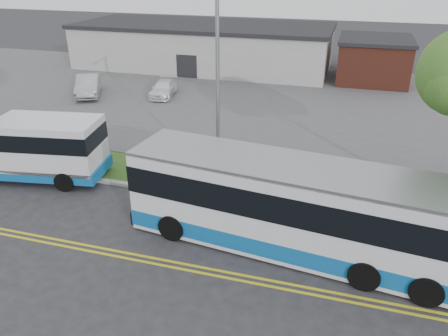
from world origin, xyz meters
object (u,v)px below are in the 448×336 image
(pedestrian, at_px, (34,148))
(parked_car_b, at_px, (164,88))
(streetlight_near, at_px, (217,80))
(parked_car_a, at_px, (88,85))
(shuttle_bus, at_px, (35,147))
(transit_bus, at_px, (292,207))

(pedestrian, xyz_separation_m, parked_car_b, (1.44, 13.99, -0.30))
(streetlight_near, xyz_separation_m, parked_car_a, (-14.63, 11.65, -4.32))
(shuttle_bus, height_order, parked_car_a, shuttle_bus)
(pedestrian, bearing_deg, parked_car_a, -107.39)
(shuttle_bus, relative_size, parked_car_b, 2.04)
(streetlight_near, xyz_separation_m, parked_car_b, (-8.67, 13.17, -4.53))
(shuttle_bus, xyz_separation_m, parked_car_a, (-5.67, 13.65, -0.76))
(shuttle_bus, bearing_deg, parked_car_a, 103.31)
(streetlight_near, height_order, parked_car_b, streetlight_near)
(shuttle_bus, distance_m, pedestrian, 1.78)
(parked_car_a, bearing_deg, transit_bus, -67.25)
(streetlight_near, relative_size, parked_car_b, 2.29)
(parked_car_a, bearing_deg, pedestrian, -97.03)
(streetlight_near, relative_size, pedestrian, 5.28)
(shuttle_bus, bearing_deg, pedestrian, 125.18)
(parked_car_a, bearing_deg, shuttle_bus, -94.38)
(parked_car_b, bearing_deg, transit_bus, -63.33)
(streetlight_near, xyz_separation_m, pedestrian, (-10.11, -0.83, -4.23))
(transit_bus, bearing_deg, shuttle_bus, 176.52)
(shuttle_bus, relative_size, transit_bus, 0.66)
(streetlight_near, distance_m, shuttle_bus, 9.84)
(pedestrian, bearing_deg, shuttle_bus, 97.13)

